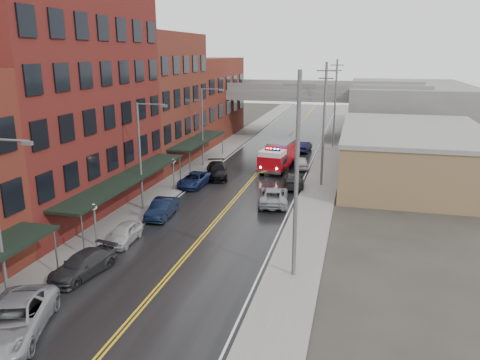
# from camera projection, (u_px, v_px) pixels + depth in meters

# --- Properties ---
(road) EXTENTS (11.00, 160.00, 0.02)m
(road) POSITION_uv_depth(u_px,v_px,m) (238.00, 195.00, 43.51)
(road) COLOR black
(road) RESTS_ON ground
(sidewalk_left) EXTENTS (3.00, 160.00, 0.15)m
(sidewalk_left) POSITION_uv_depth(u_px,v_px,m) (165.00, 189.00, 45.22)
(sidewalk_left) COLOR slate
(sidewalk_left) RESTS_ON ground
(sidewalk_right) EXTENTS (3.00, 160.00, 0.15)m
(sidewalk_right) POSITION_uv_depth(u_px,v_px,m) (317.00, 200.00, 41.77)
(sidewalk_right) COLOR slate
(sidewalk_right) RESTS_ON ground
(curb_left) EXTENTS (0.30, 160.00, 0.15)m
(curb_left) POSITION_uv_depth(u_px,v_px,m) (181.00, 190.00, 44.83)
(curb_left) COLOR gray
(curb_left) RESTS_ON ground
(curb_right) EXTENTS (0.30, 160.00, 0.15)m
(curb_right) POSITION_uv_depth(u_px,v_px,m) (299.00, 199.00, 42.16)
(curb_right) COLOR gray
(curb_right) RESTS_ON ground
(brick_building_b) EXTENTS (9.00, 20.00, 18.00)m
(brick_building_b) POSITION_uv_depth(u_px,v_px,m) (58.00, 102.00, 37.72)
(brick_building_b) COLOR maroon
(brick_building_b) RESTS_ON ground
(brick_building_c) EXTENTS (9.00, 15.00, 15.00)m
(brick_building_c) POSITION_uv_depth(u_px,v_px,m) (150.00, 100.00, 54.49)
(brick_building_c) COLOR maroon
(brick_building_c) RESTS_ON ground
(brick_building_far) EXTENTS (9.00, 20.00, 12.00)m
(brick_building_far) POSITION_uv_depth(u_px,v_px,m) (199.00, 99.00, 71.25)
(brick_building_far) COLOR maroon
(brick_building_far) RESTS_ON ground
(tan_building) EXTENTS (14.00, 22.00, 5.00)m
(tan_building) POSITION_uv_depth(u_px,v_px,m) (412.00, 156.00, 48.43)
(tan_building) COLOR #8A6A4A
(tan_building) RESTS_ON ground
(right_far_block) EXTENTS (18.00, 30.00, 8.00)m
(right_far_block) POSITION_uv_depth(u_px,v_px,m) (407.00, 109.00, 75.62)
(right_far_block) COLOR slate
(right_far_block) RESTS_ON ground
(awning_1) EXTENTS (2.60, 18.00, 3.09)m
(awning_1) POSITION_uv_depth(u_px,v_px,m) (128.00, 178.00, 37.95)
(awning_1) COLOR black
(awning_1) RESTS_ON ground
(awning_2) EXTENTS (2.60, 13.00, 3.09)m
(awning_2) POSITION_uv_depth(u_px,v_px,m) (198.00, 140.00, 54.31)
(awning_2) COLOR black
(awning_2) RESTS_ON ground
(globe_lamp_1) EXTENTS (0.44, 0.44, 3.12)m
(globe_lamp_1) POSITION_uv_depth(u_px,v_px,m) (94.00, 215.00, 31.32)
(globe_lamp_1) COLOR #59595B
(globe_lamp_1) RESTS_ON ground
(globe_lamp_2) EXTENTS (0.44, 0.44, 3.12)m
(globe_lamp_2) POSITION_uv_depth(u_px,v_px,m) (173.00, 167.00, 44.41)
(globe_lamp_2) COLOR #59595B
(globe_lamp_2) RESTS_ON ground
(street_lamp_0) EXTENTS (2.64, 0.22, 9.00)m
(street_lamp_0) POSITION_uv_depth(u_px,v_px,m) (0.00, 213.00, 23.12)
(street_lamp_0) COLOR #59595B
(street_lamp_0) RESTS_ON ground
(street_lamp_1) EXTENTS (2.64, 0.22, 9.00)m
(street_lamp_1) POSITION_uv_depth(u_px,v_px,m) (142.00, 150.00, 38.08)
(street_lamp_1) COLOR #59595B
(street_lamp_1) RESTS_ON ground
(street_lamp_2) EXTENTS (2.64, 0.22, 9.00)m
(street_lamp_2) POSITION_uv_depth(u_px,v_px,m) (204.00, 122.00, 53.04)
(street_lamp_2) COLOR #59595B
(street_lamp_2) RESTS_ON ground
(utility_pole_0) EXTENTS (1.80, 0.24, 12.00)m
(utility_pole_0) POSITION_uv_depth(u_px,v_px,m) (297.00, 174.00, 26.12)
(utility_pole_0) COLOR #59595B
(utility_pole_0) RESTS_ON ground
(utility_pole_1) EXTENTS (1.80, 0.24, 12.00)m
(utility_pole_1) POSITION_uv_depth(u_px,v_px,m) (324.00, 123.00, 44.82)
(utility_pole_1) COLOR #59595B
(utility_pole_1) RESTS_ON ground
(utility_pole_2) EXTENTS (1.80, 0.24, 12.00)m
(utility_pole_2) POSITION_uv_depth(u_px,v_px,m) (335.00, 102.00, 63.53)
(utility_pole_2) COLOR #59595B
(utility_pole_2) RESTS_ON ground
(overpass) EXTENTS (40.00, 10.00, 7.50)m
(overpass) POSITION_uv_depth(u_px,v_px,m) (290.00, 98.00, 71.85)
(overpass) COLOR slate
(overpass) RESTS_ON ground
(fire_truck) EXTENTS (4.15, 8.63, 3.06)m
(fire_truck) POSITION_uv_depth(u_px,v_px,m) (280.00, 154.00, 53.12)
(fire_truck) COLOR #B40812
(fire_truck) RESTS_ON ground
(parked_car_left_2) EXTENTS (4.56, 6.56, 1.66)m
(parked_car_left_2) POSITION_uv_depth(u_px,v_px,m) (14.00, 320.00, 21.76)
(parked_car_left_2) COLOR gray
(parked_car_left_2) RESTS_ON ground
(parked_car_left_3) EXTENTS (2.72, 4.96, 1.36)m
(parked_car_left_3) POSITION_uv_depth(u_px,v_px,m) (83.00, 265.00, 27.76)
(parked_car_left_3) COLOR #29292C
(parked_car_left_3) RESTS_ON ground
(parked_car_left_4) EXTENTS (1.79, 3.99, 1.33)m
(parked_car_left_4) POSITION_uv_depth(u_px,v_px,m) (124.00, 234.00, 32.57)
(parked_car_left_4) COLOR #B4B4B4
(parked_car_left_4) RESTS_ON ground
(parked_car_left_5) EXTENTS (1.76, 4.47, 1.45)m
(parked_car_left_5) POSITION_uv_depth(u_px,v_px,m) (162.00, 208.00, 37.65)
(parked_car_left_5) COLOR black
(parked_car_left_5) RESTS_ON ground
(parked_car_left_6) EXTENTS (2.49, 4.96, 1.35)m
(parked_car_left_6) POSITION_uv_depth(u_px,v_px,m) (194.00, 180.00, 46.29)
(parked_car_left_6) COLOR #13204A
(parked_car_left_6) RESTS_ON ground
(parked_car_left_7) EXTENTS (3.69, 5.76, 1.55)m
(parked_car_left_7) POSITION_uv_depth(u_px,v_px,m) (217.00, 170.00, 49.43)
(parked_car_left_7) COLOR black
(parked_car_left_7) RESTS_ON ground
(parked_car_right_0) EXTENTS (3.29, 5.73, 1.51)m
(parked_car_right_0) POSITION_uv_depth(u_px,v_px,m) (273.00, 196.00, 40.78)
(parked_car_right_0) COLOR gray
(parked_car_right_0) RESTS_ON ground
(parked_car_right_1) EXTENTS (2.59, 5.07, 1.41)m
(parked_car_right_1) POSITION_uv_depth(u_px,v_px,m) (294.00, 180.00, 46.18)
(parked_car_right_1) COLOR #2C2B2E
(parked_car_right_1) RESTS_ON ground
(parked_car_right_2) EXTENTS (2.25, 4.25, 1.38)m
(parked_car_right_2) POSITION_uv_depth(u_px,v_px,m) (301.00, 163.00, 53.34)
(parked_car_right_2) COLOR silver
(parked_car_right_2) RESTS_ON ground
(parked_car_right_3) EXTENTS (1.83, 4.38, 1.41)m
(parked_car_right_3) POSITION_uv_depth(u_px,v_px,m) (304.00, 147.00, 62.33)
(parked_car_right_3) COLOR black
(parked_car_right_3) RESTS_ON ground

